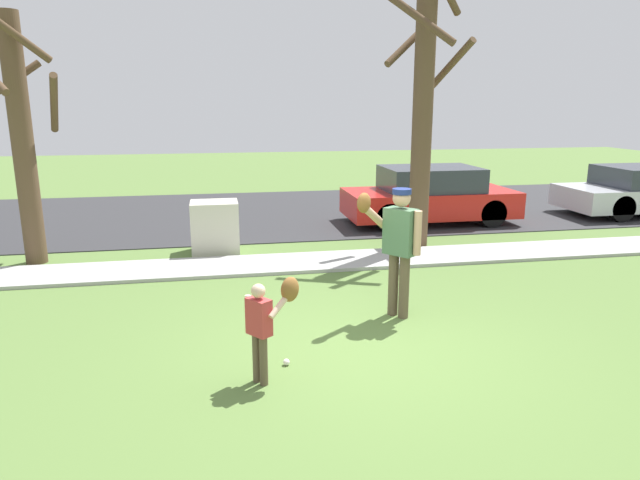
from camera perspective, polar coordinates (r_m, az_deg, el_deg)
ground_plane at (r=10.01m, az=-0.87°, el=-2.57°), size 48.00×48.00×0.00m
sidewalk_strip at (r=10.09m, az=-0.97°, el=-2.25°), size 36.00×1.20×0.06m
road_surface at (r=14.92m, az=-4.19°, el=2.87°), size 36.00×6.80×0.02m
person_adult at (r=7.41m, az=7.87°, el=0.16°), size 0.87×0.50×1.74m
person_child at (r=5.73m, az=-5.44°, el=-7.78°), size 0.59×0.32×1.11m
baseball at (r=6.32m, az=-3.44°, el=-12.27°), size 0.07×0.07×0.07m
utility_cabinet at (r=10.97m, az=-10.61°, el=1.31°), size 0.89×0.73×0.99m
street_tree_near at (r=11.10m, az=10.44°, el=13.59°), size 1.85×1.88×5.32m
street_tree_far at (r=11.04m, az=-28.04°, el=9.55°), size 1.84×1.88×4.29m
parked_hatchback_red at (r=13.66m, az=11.05°, el=4.42°), size 4.00×1.75×1.33m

